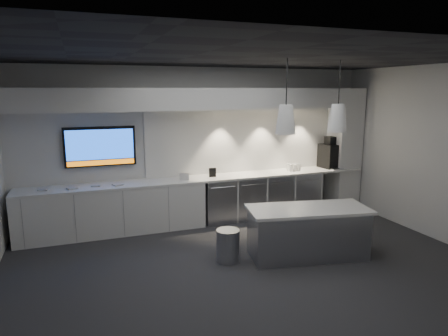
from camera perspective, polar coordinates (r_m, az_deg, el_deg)
name	(u,v)px	position (r m, az deg, el deg)	size (l,w,h in m)	color
floor	(250,267)	(6.08, 3.73, -13.88)	(7.00, 7.00, 0.00)	#2A292C
ceiling	(253,57)	(5.53, 4.13, 15.58)	(7.00, 7.00, 0.00)	black
wall_back	(200,145)	(7.93, -3.43, 3.36)	(7.00, 7.00, 0.00)	silver
wall_front	(374,221)	(3.55, 20.62, -7.09)	(7.00, 7.00, 0.00)	silver
wall_right	(440,154)	(7.71, 28.44, 1.81)	(7.00, 7.00, 0.00)	silver
back_counter	(205,178)	(7.74, -2.68, -1.50)	(6.80, 0.65, 0.04)	white
left_base_cabinets	(113,210)	(7.53, -15.52, -5.79)	(3.30, 0.63, 0.86)	silver
fridge_unit_a	(218,200)	(7.92, -0.92, -4.58)	(0.60, 0.61, 0.85)	#95979D
fridge_unit_b	(247,197)	(8.14, 3.28, -4.16)	(0.60, 0.61, 0.85)	#95979D
fridge_unit_c	(275,194)	(8.41, 7.24, -3.75)	(0.60, 0.61, 0.85)	#95979D
fridge_unit_d	(301,192)	(8.71, 10.93, -3.35)	(0.60, 0.61, 0.85)	#95979D
backsplash	(256,140)	(8.33, 4.56, 4.05)	(4.60, 0.03, 1.30)	silver
soffit	(204,99)	(7.58, -2.84, 9.83)	(6.90, 0.60, 0.40)	silver
column	(344,149)	(9.14, 16.77, 2.66)	(0.55, 0.55, 2.60)	silver
wall_tv	(100,147)	(7.56, -17.27, 2.94)	(1.25, 0.07, 0.72)	black
island	(307,232)	(6.41, 11.84, -8.94)	(1.97, 1.12, 0.79)	#95979D
bin	(228,246)	(6.15, 0.57, -11.02)	(0.35, 0.35, 0.50)	#95979D
coffee_machine	(330,155)	(8.96, 14.93, 1.81)	(0.41, 0.57, 0.68)	black
sign_black	(212,172)	(7.75, -1.65, -0.65)	(0.14, 0.02, 0.18)	black
sign_white	(184,177)	(7.50, -5.71, -1.25)	(0.18, 0.02, 0.14)	white
cup_cluster	(294,167)	(8.48, 9.94, 0.11)	(0.27, 0.17, 0.15)	silver
tray_a	(43,190)	(7.40, -24.41, -2.82)	(0.16, 0.16, 0.03)	#A6A6A6
tray_b	(72,188)	(7.32, -20.90, -2.70)	(0.16, 0.16, 0.03)	#A6A6A6
tray_c	(97,185)	(7.39, -17.75, -2.37)	(0.16, 0.16, 0.03)	#A6A6A6
tray_d	(118,185)	(7.34, -14.96, -2.30)	(0.16, 0.16, 0.03)	#A6A6A6
pendant_left	(286,119)	(5.82, 8.80, 6.90)	(0.29, 0.29, 1.12)	silver
pendant_right	(338,118)	(6.29, 15.92, 6.92)	(0.29, 0.29, 1.12)	silver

